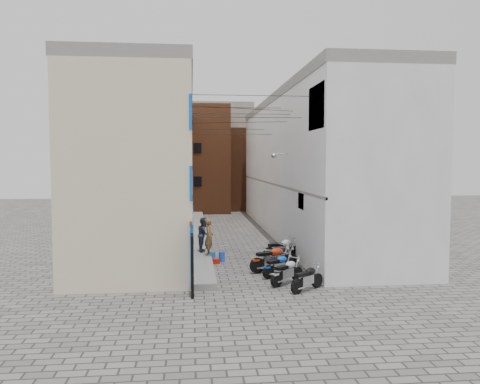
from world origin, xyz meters
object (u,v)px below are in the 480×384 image
object	(u,v)px
motorcycle_b	(287,270)
water_jug_near	(222,257)
person_b	(204,234)
person_a	(209,237)
motorcycle_d	(272,257)
motorcycle_f	(282,248)
motorcycle_c	(279,264)
motorcycle_a	(307,277)
water_jug_far	(212,256)
motorcycle_e	(279,255)
red_crate	(215,261)
motorcycle_g	(281,247)

from	to	relation	value
motorcycle_b	water_jug_near	bearing A→B (deg)	168.37
motorcycle_b	person_b	distance (m)	6.56
person_a	person_b	world-z (taller)	person_a
motorcycle_d	motorcycle_f	xyz separation A→B (m)	(0.88, 2.10, -0.00)
motorcycle_c	water_jug_near	distance (m)	3.81
motorcycle_a	motorcycle_d	distance (m)	3.23
water_jug_far	person_b	bearing A→B (deg)	107.48
motorcycle_a	motorcycle_e	world-z (taller)	motorcycle_a
motorcycle_a	red_crate	world-z (taller)	motorcycle_a
motorcycle_b	water_jug_near	distance (m)	4.91
motorcycle_f	water_jug_far	bearing A→B (deg)	-115.02
person_b	motorcycle_a	bearing A→B (deg)	-145.44
red_crate	motorcycle_c	bearing A→B (deg)	-47.05
red_crate	motorcycle_g	bearing A→B (deg)	18.34
motorcycle_a	motorcycle_b	bearing A→B (deg)	170.15
water_jug_near	water_jug_far	xyz separation A→B (m)	(-0.44, 0.22, -0.01)
motorcycle_g	water_jug_near	distance (m)	3.10
motorcycle_e	person_a	xyz separation A→B (m)	(-3.15, 1.54, 0.64)
person_b	water_jug_far	size ratio (longest dim) A/B	3.81
motorcycle_c	motorcycle_g	distance (m)	3.90
motorcycle_b	motorcycle_d	bearing A→B (deg)	147.01
motorcycle_b	red_crate	distance (m)	4.75
motorcycle_c	person_b	bearing A→B (deg)	178.85
motorcycle_f	motorcycle_g	world-z (taller)	motorcycle_f
motorcycle_c	person_a	distance (m)	4.49
motorcycle_c	motorcycle_g	xyz separation A→B (m)	(0.82, 3.82, -0.01)
motorcycle_f	motorcycle_b	bearing A→B (deg)	-27.78
motorcycle_b	motorcycle_f	bearing A→B (deg)	131.94
motorcycle_g	person_b	bearing A→B (deg)	-107.89
motorcycle_c	water_jug_near	size ratio (longest dim) A/B	3.65
person_a	red_crate	size ratio (longest dim) A/B	4.92
motorcycle_b	motorcycle_c	bearing A→B (deg)	145.29
motorcycle_f	water_jug_near	xyz separation A→B (m)	(-2.93, 0.12, -0.38)
motorcycle_c	person_b	xyz separation A→B (m)	(-3.00, 4.52, 0.61)
person_b	water_jug_far	xyz separation A→B (m)	(0.37, -1.19, -0.89)
water_jug_far	motorcycle_f	bearing A→B (deg)	-5.83
motorcycle_c	water_jug_far	size ratio (longest dim) A/B	3.88
motorcycle_b	motorcycle_c	distance (m)	1.23
motorcycle_e	water_jug_far	distance (m)	3.33
person_a	red_crate	xyz separation A→B (m)	(0.26, -0.76, -1.03)
motorcycle_e	person_a	distance (m)	3.57
motorcycle_b	person_a	xyz separation A→B (m)	(-2.88, 4.70, 0.61)
person_b	water_jug_near	bearing A→B (deg)	-143.82
motorcycle_a	motorcycle_e	distance (m)	4.19
motorcycle_e	water_jug_near	bearing A→B (deg)	-126.75
motorcycle_f	water_jug_near	size ratio (longest dim) A/B	4.44
motorcycle_b	motorcycle_a	bearing A→B (deg)	-11.13
water_jug_near	water_jug_far	size ratio (longest dim) A/B	1.07
motorcycle_g	person_b	xyz separation A→B (m)	(-3.82, 0.70, 0.62)
motorcycle_f	water_jug_far	xyz separation A→B (m)	(-3.37, 0.34, -0.39)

